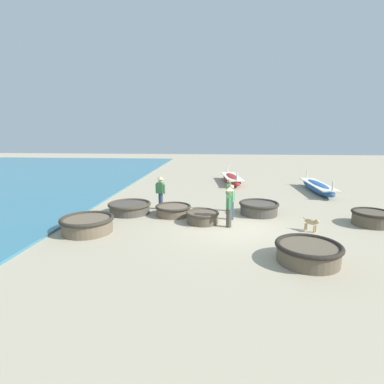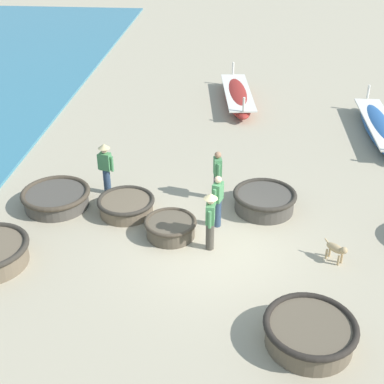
% 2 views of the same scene
% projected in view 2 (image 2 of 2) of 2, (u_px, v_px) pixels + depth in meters
% --- Properties ---
extents(ground_plane, '(80.00, 80.00, 0.00)m').
position_uv_depth(ground_plane, '(214.00, 248.00, 14.10)').
color(ground_plane, tan).
extents(coracle_far_left, '(1.96, 1.96, 0.59)m').
position_uv_depth(coracle_far_left, '(310.00, 332.00, 11.01)').
color(coracle_far_left, brown).
rests_on(coracle_far_left, ground).
extents(coracle_center, '(1.86, 1.86, 0.59)m').
position_uv_depth(coracle_center, '(264.00, 200.00, 15.59)').
color(coracle_center, '#4C473F').
rests_on(coracle_center, ground).
extents(coracle_beside_post, '(1.43, 1.43, 0.49)m').
position_uv_depth(coracle_beside_post, '(170.00, 227.00, 14.46)').
color(coracle_beside_post, brown).
rests_on(coracle_beside_post, ground).
extents(coracle_weathered, '(1.67, 1.67, 0.48)m').
position_uv_depth(coracle_weathered, '(126.00, 205.00, 15.46)').
color(coracle_weathered, brown).
rests_on(coracle_weathered, ground).
extents(coracle_tilted, '(2.03, 2.03, 0.52)m').
position_uv_depth(coracle_tilted, '(56.00, 198.00, 15.78)').
color(coracle_tilted, '#4C473F').
rests_on(coracle_tilted, ground).
extents(long_boat_ochre_hull, '(1.04, 5.47, 1.14)m').
position_uv_depth(long_boat_ochre_hull, '(379.00, 127.00, 20.19)').
color(long_boat_ochre_hull, '#285693').
rests_on(long_boat_ochre_hull, ground).
extents(long_boat_white_hull, '(1.62, 5.19, 1.12)m').
position_uv_depth(long_boat_white_hull, '(237.00, 96.00, 23.18)').
color(long_boat_white_hull, maroon).
rests_on(long_boat_white_hull, ground).
extents(fisherman_standing_right, '(0.36, 0.53, 1.67)m').
position_uv_depth(fisherman_standing_right, '(210.00, 218.00, 13.60)').
color(fisherman_standing_right, '#4C473D').
rests_on(fisherman_standing_right, ground).
extents(fisherman_standing_left, '(0.52, 0.36, 1.67)m').
position_uv_depth(fisherman_standing_left, '(106.00, 165.00, 16.12)').
color(fisherman_standing_left, '#2D425B').
rests_on(fisherman_standing_left, ground).
extents(fisherman_by_coracle, '(0.28, 0.52, 1.57)m').
position_uv_depth(fisherman_by_coracle, '(217.00, 174.00, 15.89)').
color(fisherman_by_coracle, '#383842').
rests_on(fisherman_by_coracle, ground).
extents(fisherman_crouching, '(0.32, 0.50, 1.57)m').
position_uv_depth(fisherman_crouching, '(218.00, 200.00, 14.60)').
color(fisherman_crouching, '#2D425B').
rests_on(fisherman_crouching, ground).
extents(dog, '(0.53, 0.52, 0.55)m').
position_uv_depth(dog, '(337.00, 249.00, 13.41)').
color(dog, tan).
rests_on(dog, ground).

